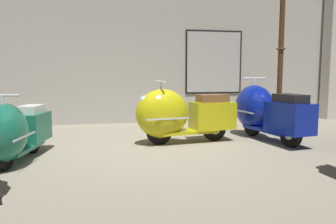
{
  "coord_description": "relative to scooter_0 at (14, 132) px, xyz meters",
  "views": [
    {
      "loc": [
        -0.9,
        -4.79,
        1.2
      ],
      "look_at": [
        0.21,
        0.66,
        0.56
      ],
      "focal_mm": 35.47,
      "sensor_mm": 36.0,
      "label": 1
    }
  ],
  "objects": [
    {
      "name": "showroom_back_wall",
      "position": [
        2.23,
        3.46,
        1.48
      ],
      "size": [
        18.0,
        0.63,
        3.83
      ],
      "color": "#ADA89E",
      "rests_on": "ground"
    },
    {
      "name": "lamppost",
      "position": [
        4.83,
        1.71,
        1.51
      ],
      "size": [
        0.32,
        0.32,
        3.27
      ],
      "color": "#472D19",
      "rests_on": "ground"
    },
    {
      "name": "ground_plane",
      "position": [
        2.04,
        0.12,
        -0.43
      ],
      "size": [
        60.0,
        60.0,
        0.0
      ],
      "primitive_type": "plane",
      "color": "gray"
    },
    {
      "name": "scooter_1",
      "position": [
        2.43,
        0.84,
        0.06
      ],
      "size": [
        1.82,
        0.74,
        1.08
      ],
      "rotation": [
        0.0,
        0.0,
        -3.0
      ],
      "color": "black",
      "rests_on": "ground"
    },
    {
      "name": "scooter_2",
      "position": [
        4.07,
        0.91,
        0.08
      ],
      "size": [
        0.82,
        1.91,
        1.13
      ],
      "rotation": [
        0.0,
        0.0,
        1.73
      ],
      "color": "black",
      "rests_on": "ground"
    },
    {
      "name": "scooter_0",
      "position": [
        0.0,
        0.0,
        0.0
      ],
      "size": [
        0.73,
        1.61,
        0.95
      ],
      "rotation": [
        0.0,
        0.0,
        -1.76
      ],
      "color": "black",
      "rests_on": "ground"
    }
  ]
}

